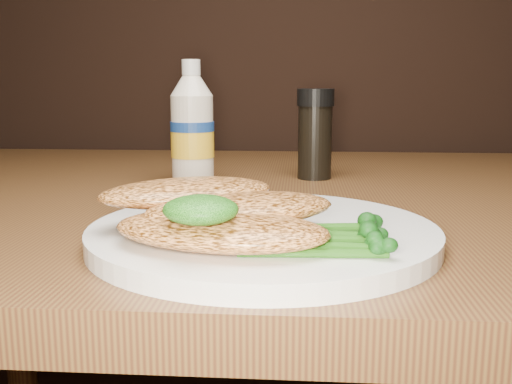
{
  "coord_description": "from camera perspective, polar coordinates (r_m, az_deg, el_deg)",
  "views": [
    {
      "loc": [
        0.01,
        0.33,
        0.88
      ],
      "look_at": [
        -0.03,
        0.83,
        0.79
      ],
      "focal_mm": 41.57,
      "sensor_mm": 36.0,
      "label": 1
    }
  ],
  "objects": [
    {
      "name": "chicken_mid",
      "position": [
        0.46,
        -1.44,
        -1.63
      ],
      "size": [
        0.17,
        0.13,
        0.02
      ],
      "primitive_type": "ellipsoid",
      "rotation": [
        0.0,
        0.0,
        0.43
      ],
      "color": "#F4984D",
      "rests_on": "plate"
    },
    {
      "name": "mayo_bottle",
      "position": [
        0.77,
        -6.16,
        6.68
      ],
      "size": [
        0.07,
        0.07,
        0.16
      ],
      "primitive_type": null,
      "rotation": [
        0.0,
        0.0,
        -0.28
      ],
      "color": "silver",
      "rests_on": "dining_table"
    },
    {
      "name": "chicken_front",
      "position": [
        0.43,
        -3.41,
        -3.68
      ],
      "size": [
        0.17,
        0.11,
        0.03
      ],
      "primitive_type": "ellipsoid",
      "rotation": [
        0.0,
        0.0,
        -0.17
      ],
      "color": "#F4984D",
      "rests_on": "plate"
    },
    {
      "name": "pepper_grinder",
      "position": [
        0.81,
        5.7,
        5.56
      ],
      "size": [
        0.05,
        0.05,
        0.12
      ],
      "primitive_type": null,
      "rotation": [
        0.0,
        0.0,
        -0.03
      ],
      "color": "black",
      "rests_on": "dining_table"
    },
    {
      "name": "pesto_front",
      "position": [
        0.4,
        -5.35,
        -1.7
      ],
      "size": [
        0.05,
        0.05,
        0.02
      ],
      "primitive_type": "ellipsoid",
      "rotation": [
        0.0,
        0.0,
        0.01
      ],
      "color": "#0B3407",
      "rests_on": "chicken_front"
    },
    {
      "name": "chicken_back",
      "position": [
        0.49,
        -6.63,
        -0.02
      ],
      "size": [
        0.16,
        0.13,
        0.02
      ],
      "primitive_type": "ellipsoid",
      "rotation": [
        0.0,
        0.0,
        0.47
      ],
      "color": "#F4984D",
      "rests_on": "plate"
    },
    {
      "name": "plate",
      "position": [
        0.49,
        0.69,
        -4.07
      ],
      "size": [
        0.29,
        0.29,
        0.01
      ],
      "primitive_type": "cylinder",
      "color": "white",
      "rests_on": "dining_table"
    },
    {
      "name": "broccolini_bundle",
      "position": [
        0.43,
        5.56,
        -3.81
      ],
      "size": [
        0.16,
        0.14,
        0.02
      ],
      "primitive_type": null,
      "rotation": [
        0.0,
        0.0,
        0.29
      ],
      "color": "#215612",
      "rests_on": "plate"
    }
  ]
}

